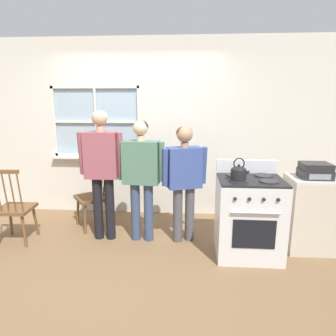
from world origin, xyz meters
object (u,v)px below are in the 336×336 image
Objects in this scene: person_adult_right at (184,174)px; stove at (249,216)px; person_elderly_left at (102,164)px; stereo at (315,171)px; side_counter at (310,213)px; person_teen_center at (141,170)px; potted_plant at (90,150)px; chair_by_window at (93,197)px; handbag at (107,169)px; kettle at (239,173)px; chair_near_wall at (14,209)px.

person_adult_right is 1.37× the size of stove.
stereo is at bearing -2.82° from person_elderly_left.
side_counter is at bearing 90.00° from stereo.
person_teen_center is 1.33m from potted_plant.
potted_plant reaches higher than stove.
person_teen_center is at bearing -1.22° from person_elderly_left.
person_elderly_left is 1.02m from potted_plant.
stove is 3.19× the size of stereo.
potted_plant is (-0.19, 0.53, 0.58)m from chair_by_window.
chair_by_window is 0.99m from person_teen_center.
person_teen_center is 1.43× the size of stove.
handbag is at bearing -45.98° from potted_plant.
side_counter is (2.57, -0.08, -0.55)m from person_elderly_left.
chair_by_window is 1.10× the size of side_counter.
person_teen_center is 5.06× the size of handbag.
stereo is (2.83, -0.47, 0.55)m from chair_by_window.
chair_by_window is at bearing 158.00° from person_teen_center.
person_elderly_left is 1.04m from person_adult_right.
person_elderly_left is at bearing 178.20° from side_counter.
kettle reaches higher than side_counter.
handbag is at bearing 151.78° from kettle.
chair_by_window is at bearing 170.90° from side_counter.
stereo is (2.07, -0.10, 0.05)m from person_teen_center.
person_adult_right is at bearing 176.46° from side_counter.
person_adult_right is at bearing 0.21° from person_elderly_left.
person_elderly_left reaches higher than person_teen_center.
stereo is at bearing 43.74° from chair_by_window.
stove is at bearing -39.17° from person_adult_right.
handbag is (-1.11, 0.50, -0.08)m from person_adult_right.
chair_by_window is 0.64× the size of person_teen_center.
person_teen_center reaches higher than person_adult_right.
person_teen_center is (0.50, -0.01, -0.07)m from person_elderly_left.
stereo is (2.64, -0.61, 0.17)m from handbag.
person_adult_right reaches higher than kettle.
person_elderly_left is 1.69m from kettle.
stereo is at bearing -13.07° from handbag.
chair_by_window is 1.01m from chair_near_wall.
side_counter is at bearing 44.15° from chair_by_window.
stove reaches higher than chair_near_wall.
person_adult_right reaches higher than chair_by_window.
stove reaches higher than chair_by_window.
stove is (2.06, -0.65, 0.03)m from chair_by_window.
person_adult_right is 0.74m from kettle.
potted_plant is at bearing 140.74° from person_teen_center.
handbag is 2.72m from stereo.
person_elderly_left is at bearing -1.43° from chair_by_window.
handbag is at bearing 166.93° from stereo.
person_elderly_left is 6.75× the size of kettle.
side_counter is at bearing 19.32° from kettle.
side_counter is at bearing 14.25° from stove.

